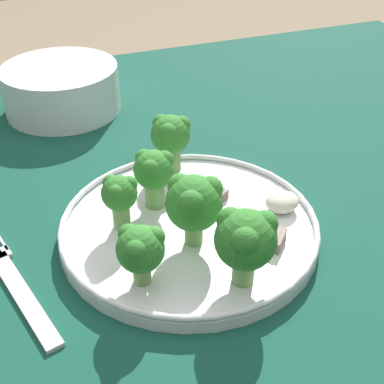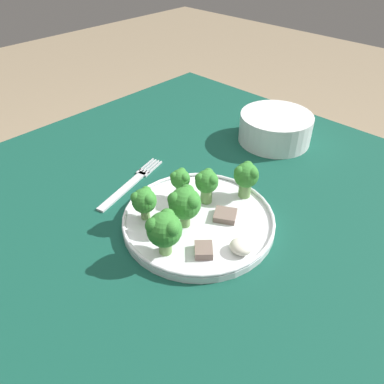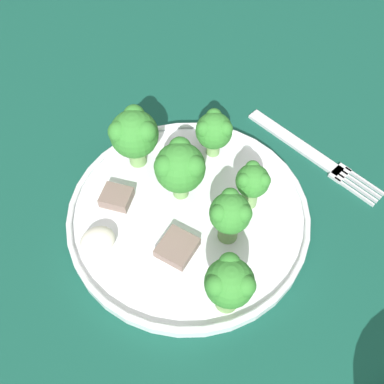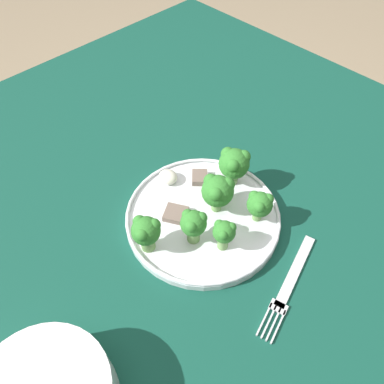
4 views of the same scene
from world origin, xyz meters
The scene contains 13 objects.
table centered at (0.00, 0.00, 0.67)m, with size 1.09×1.06×0.78m.
dinner_plate centered at (-0.05, 0.03, 0.79)m, with size 0.25×0.25×0.02m.
fork centered at (-0.21, 0.02, 0.78)m, with size 0.06×0.18×0.00m.
cream_bowl centered at (-0.11, 0.35, 0.81)m, with size 0.16×0.16×0.06m.
broccoli_floret_near_rim_left centered at (-0.07, 0.07, 0.83)m, with size 0.04×0.04×0.06m.
broccoli_floret_center_left centered at (-0.05, 0.01, 0.84)m, with size 0.05×0.05×0.07m.
broccoli_floret_back_left centered at (-0.11, -0.03, 0.83)m, with size 0.04×0.04×0.06m.
broccoli_floret_front_left centered at (-0.03, -0.06, 0.84)m, with size 0.05×0.05×0.07m.
broccoli_floret_center_back centered at (-0.03, 0.13, 0.83)m, with size 0.04×0.04×0.06m.
broccoli_floret_mid_cluster centered at (-0.11, 0.05, 0.83)m, with size 0.03×0.03×0.06m.
meat_slice_front_slice centered at (0.01, -0.02, 0.80)m, with size 0.04×0.04×0.01m.
meat_slice_middle_slice centered at (-0.02, 0.06, 0.80)m, with size 0.05×0.05×0.01m.
sauce_dollop centered at (0.05, 0.02, 0.80)m, with size 0.03×0.03×0.02m.
Camera 1 is at (-0.19, -0.35, 1.11)m, focal length 50.00 mm.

